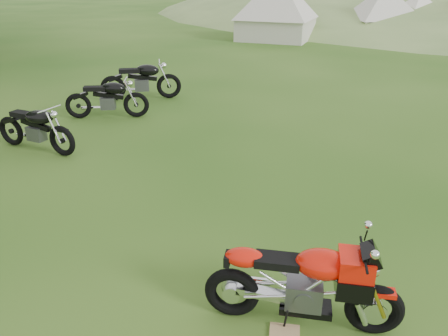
% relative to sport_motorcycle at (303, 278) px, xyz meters
% --- Properties ---
extents(ground, '(120.00, 120.00, 0.00)m').
position_rel_sport_motorcycle_xyz_m(ground, '(-1.10, 1.38, -0.54)').
color(ground, '#1E480F').
rests_on(ground, ground).
extents(sport_motorcycle, '(1.80, 0.48, 1.07)m').
position_rel_sport_motorcycle_xyz_m(sport_motorcycle, '(0.00, 0.00, 0.00)').
color(sport_motorcycle, red).
rests_on(sport_motorcycle, ground).
extents(plywood_board, '(0.29, 0.23, 0.02)m').
position_rel_sport_motorcycle_xyz_m(plywood_board, '(-0.14, -0.18, -0.52)').
color(plywood_board, tan).
rests_on(plywood_board, ground).
extents(vintage_moto_a, '(1.86, 0.89, 0.96)m').
position_rel_sport_motorcycle_xyz_m(vintage_moto_a, '(-4.97, 3.79, -0.06)').
color(vintage_moto_a, black).
rests_on(vintage_moto_a, ground).
extents(vintage_moto_c, '(1.91, 0.84, 0.98)m').
position_rel_sport_motorcycle_xyz_m(vintage_moto_c, '(-4.45, 5.96, -0.05)').
color(vintage_moto_c, black).
rests_on(vintage_moto_c, ground).
extents(vintage_moto_d, '(2.10, 1.09, 1.08)m').
position_rel_sport_motorcycle_xyz_m(vintage_moto_d, '(-4.21, 7.66, 0.00)').
color(vintage_moto_d, black).
rests_on(vintage_moto_d, ground).
extents(tent_left, '(4.01, 4.01, 2.92)m').
position_rel_sport_motorcycle_xyz_m(tent_left, '(-1.24, 19.87, 0.92)').
color(tent_left, beige).
rests_on(tent_left, ground).
extents(tent_mid, '(3.67, 3.67, 2.59)m').
position_rel_sport_motorcycle_xyz_m(tent_mid, '(4.18, 21.86, 0.76)').
color(tent_mid, beige).
rests_on(tent_mid, ground).
extents(tent_right, '(3.57, 3.57, 2.34)m').
position_rel_sport_motorcycle_xyz_m(tent_right, '(6.02, 22.29, 0.63)').
color(tent_right, silver).
rests_on(tent_right, ground).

